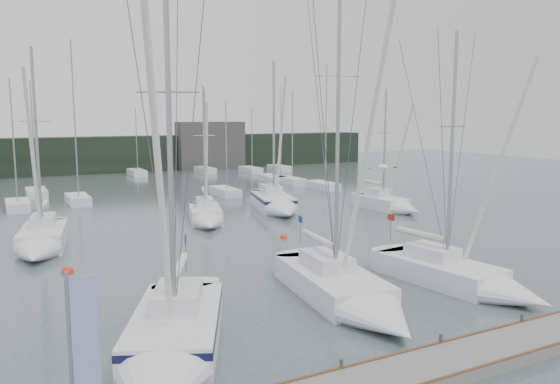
{
  "coord_description": "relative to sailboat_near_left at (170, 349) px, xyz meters",
  "views": [
    {
      "loc": [
        -10.87,
        -16.89,
        7.95
      ],
      "look_at": [
        0.69,
        5.0,
        4.46
      ],
      "focal_mm": 35.0,
      "sensor_mm": 36.0,
      "label": 1
    }
  ],
  "objects": [
    {
      "name": "sailboat_mid_b",
      "position": [
        -2.44,
        17.86,
        -0.03
      ],
      "size": [
        3.88,
        8.34,
        12.67
      ],
      "rotation": [
        0.0,
        0.0,
        -0.18
      ],
      "color": "white",
      "rests_on": "ground"
    },
    {
      "name": "dock_banner",
      "position": [
        -3.18,
        -4.29,
        2.33
      ],
      "size": [
        0.64,
        0.17,
        4.28
      ],
      "rotation": [
        0.0,
        0.0,
        -0.19
      ],
      "color": "#929499",
      "rests_on": "dock"
    },
    {
      "name": "seagull",
      "position": [
        7.97,
        -0.42,
        5.48
      ],
      "size": [
        1.12,
        0.5,
        0.22
      ],
      "rotation": [
        0.0,
        0.0,
        -0.07
      ],
      "color": "white",
      "rests_on": "ground"
    },
    {
      "name": "far_building_right",
      "position": [
        24.29,
        60.72,
        2.9
      ],
      "size": [
        10.0,
        3.0,
        7.0
      ],
      "primitive_type": "cube",
      "color": "#43403D",
      "rests_on": "ground"
    },
    {
      "name": "sailboat_near_center",
      "position": [
        8.18,
        1.51,
        -0.07
      ],
      "size": [
        4.21,
        10.33,
        16.29
      ],
      "rotation": [
        0.0,
        0.0,
        -0.13
      ],
      "color": "white",
      "rests_on": "ground"
    },
    {
      "name": "sailboat_near_left",
      "position": [
        0.0,
        0.0,
        0.0
      ],
      "size": [
        6.39,
        9.52,
        14.68
      ],
      "rotation": [
        0.0,
        0.0,
        -0.42
      ],
      "color": "white",
      "rests_on": "ground"
    },
    {
      "name": "buoy_a",
      "position": [
        3.56,
        10.91,
        -0.6
      ],
      "size": [
        0.54,
        0.54,
        0.54
      ],
      "primitive_type": "sphere",
      "color": "red",
      "rests_on": "ground"
    },
    {
      "name": "sailboat_mid_e",
      "position": [
        24.62,
        19.24,
        -0.08
      ],
      "size": [
        2.65,
        7.15,
        10.83
      ],
      "rotation": [
        0.0,
        0.0,
        0.06
      ],
      "color": "white",
      "rests_on": "ground"
    },
    {
      "name": "mast_forest",
      "position": [
        4.47,
        43.59,
        -0.12
      ],
      "size": [
        56.72,
        27.72,
        14.57
      ],
      "color": "white",
      "rests_on": "ground"
    },
    {
      "name": "buoy_c",
      "position": [
        -1.58,
        12.74,
        -0.6
      ],
      "size": [
        0.61,
        0.61,
        0.61
      ],
      "primitive_type": "sphere",
      "color": "red",
      "rests_on": "ground"
    },
    {
      "name": "ground",
      "position": [
        6.29,
        0.72,
        -0.6
      ],
      "size": [
        160.0,
        160.0,
        0.0
      ],
      "primitive_type": "plane",
      "color": "#445352",
      "rests_on": "ground"
    },
    {
      "name": "buoy_b",
      "position": [
        11.94,
        14.6,
        -0.6
      ],
      "size": [
        0.49,
        0.49,
        0.49
      ],
      "primitive_type": "sphere",
      "color": "red",
      "rests_on": "ground"
    },
    {
      "name": "dock",
      "position": [
        6.29,
        -4.28,
        -0.4
      ],
      "size": [
        24.0,
        2.0,
        0.4
      ],
      "primitive_type": "cube",
      "color": "#61625D",
      "rests_on": "ground"
    },
    {
      "name": "sailboat_mid_d",
      "position": [
        16.01,
        23.37,
        0.03
      ],
      "size": [
        4.83,
        9.33,
        13.26
      ],
      "rotation": [
        0.0,
        0.0,
        -0.25
      ],
      "color": "white",
      "rests_on": "ground"
    },
    {
      "name": "sailboat_mid_c",
      "position": [
        8.99,
        21.07,
        -0.07
      ],
      "size": [
        3.96,
        7.12,
        10.74
      ],
      "rotation": [
        0.0,
        0.0,
        -0.27
      ],
      "color": "white",
      "rests_on": "ground"
    },
    {
      "name": "sailboat_near_right",
      "position": [
        14.32,
        0.93,
        -0.1
      ],
      "size": [
        3.73,
        9.14,
        12.64
      ],
      "rotation": [
        0.0,
        0.0,
        0.13
      ],
      "color": "white",
      "rests_on": "ground"
    },
    {
      "name": "far_treeline",
      "position": [
        6.29,
        62.72,
        1.9
      ],
      "size": [
        90.0,
        4.0,
        5.0
      ],
      "primitive_type": "cube",
      "color": "black",
      "rests_on": "ground"
    }
  ]
}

